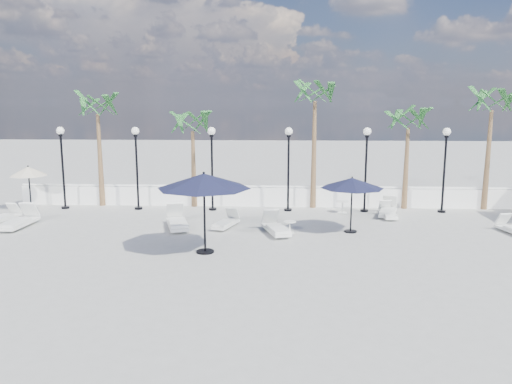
{
  "coord_description": "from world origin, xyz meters",
  "views": [
    {
      "loc": [
        -0.4,
        -16.09,
        4.93
      ],
      "look_at": [
        -1.31,
        2.99,
        1.5
      ],
      "focal_mm": 35.0,
      "sensor_mm": 36.0,
      "label": 1
    }
  ],
  "objects_px": {
    "lounger_3": "(276,227)",
    "parasol_navy_mid": "(352,183)",
    "lounger_2": "(177,222)",
    "lounger_7": "(388,213)",
    "lounger_1": "(19,221)",
    "lounger_0": "(4,216)",
    "lounger_4": "(226,222)",
    "parasol_cream_small": "(28,172)",
    "lounger_5": "(388,210)",
    "parasol_navy_left": "(204,181)"
  },
  "relations": [
    {
      "from": "lounger_2",
      "to": "parasol_navy_mid",
      "type": "distance_m",
      "value": 7.01
    },
    {
      "from": "lounger_5",
      "to": "parasol_navy_left",
      "type": "height_order",
      "value": "parasol_navy_left"
    },
    {
      "from": "lounger_0",
      "to": "parasol_navy_mid",
      "type": "relative_size",
      "value": 0.69
    },
    {
      "from": "lounger_1",
      "to": "lounger_5",
      "type": "distance_m",
      "value": 15.46
    },
    {
      "from": "lounger_5",
      "to": "parasol_navy_mid",
      "type": "distance_m",
      "value": 3.94
    },
    {
      "from": "lounger_3",
      "to": "parasol_navy_mid",
      "type": "distance_m",
      "value": 3.35
    },
    {
      "from": "lounger_2",
      "to": "lounger_7",
      "type": "distance_m",
      "value": 9.06
    },
    {
      "from": "lounger_2",
      "to": "lounger_5",
      "type": "height_order",
      "value": "lounger_2"
    },
    {
      "from": "lounger_1",
      "to": "lounger_2",
      "type": "height_order",
      "value": "lounger_2"
    },
    {
      "from": "lounger_4",
      "to": "parasol_navy_left",
      "type": "height_order",
      "value": "parasol_navy_left"
    },
    {
      "from": "parasol_navy_left",
      "to": "lounger_0",
      "type": "bearing_deg",
      "value": 156.13
    },
    {
      "from": "lounger_5",
      "to": "parasol_navy_mid",
      "type": "relative_size",
      "value": 0.84
    },
    {
      "from": "parasol_navy_left",
      "to": "lounger_4",
      "type": "bearing_deg",
      "value": 84.36
    },
    {
      "from": "lounger_2",
      "to": "parasol_cream_small",
      "type": "xyz_separation_m",
      "value": [
        -7.55,
        3.19,
        1.51
      ]
    },
    {
      "from": "lounger_5",
      "to": "parasol_cream_small",
      "type": "xyz_separation_m",
      "value": [
        -16.41,
        0.51,
        1.53
      ]
    },
    {
      "from": "parasol_navy_left",
      "to": "lounger_2",
      "type": "bearing_deg",
      "value": 116.63
    },
    {
      "from": "lounger_1",
      "to": "lounger_3",
      "type": "relative_size",
      "value": 1.04
    },
    {
      "from": "lounger_5",
      "to": "lounger_7",
      "type": "bearing_deg",
      "value": -85.94
    },
    {
      "from": "lounger_0",
      "to": "lounger_2",
      "type": "distance_m",
      "value": 7.6
    },
    {
      "from": "lounger_1",
      "to": "parasol_navy_mid",
      "type": "bearing_deg",
      "value": 1.88
    },
    {
      "from": "parasol_cream_small",
      "to": "lounger_0",
      "type": "bearing_deg",
      "value": -89.93
    },
    {
      "from": "lounger_1",
      "to": "lounger_7",
      "type": "xyz_separation_m",
      "value": [
        15.1,
        2.45,
        -0.06
      ]
    },
    {
      "from": "lounger_7",
      "to": "parasol_navy_mid",
      "type": "xyz_separation_m",
      "value": [
        -1.95,
        -2.53,
        1.7
      ]
    },
    {
      "from": "lounger_1",
      "to": "lounger_7",
      "type": "distance_m",
      "value": 15.3
    },
    {
      "from": "lounger_5",
      "to": "lounger_7",
      "type": "distance_m",
      "value": 0.41
    },
    {
      "from": "lounger_2",
      "to": "lounger_4",
      "type": "relative_size",
      "value": 1.29
    },
    {
      "from": "lounger_1",
      "to": "lounger_5",
      "type": "xyz_separation_m",
      "value": [
        15.2,
        2.85,
        -0.02
      ]
    },
    {
      "from": "parasol_cream_small",
      "to": "parasol_navy_mid",
      "type": "bearing_deg",
      "value": -13.47
    },
    {
      "from": "lounger_5",
      "to": "parasol_cream_small",
      "type": "distance_m",
      "value": 16.49
    },
    {
      "from": "lounger_2",
      "to": "parasol_cream_small",
      "type": "height_order",
      "value": "parasol_cream_small"
    },
    {
      "from": "lounger_1",
      "to": "parasol_cream_small",
      "type": "xyz_separation_m",
      "value": [
        -1.21,
        3.36,
        1.51
      ]
    },
    {
      "from": "lounger_2",
      "to": "parasol_navy_left",
      "type": "distance_m",
      "value": 4.14
    },
    {
      "from": "parasol_navy_mid",
      "to": "parasol_cream_small",
      "type": "xyz_separation_m",
      "value": [
        -14.36,
        3.44,
        -0.13
      ]
    },
    {
      "from": "lounger_7",
      "to": "lounger_2",
      "type": "bearing_deg",
      "value": -167.05
    },
    {
      "from": "lounger_5",
      "to": "parasol_navy_left",
      "type": "bearing_deg",
      "value": -123.96
    },
    {
      "from": "lounger_0",
      "to": "lounger_2",
      "type": "height_order",
      "value": "lounger_2"
    },
    {
      "from": "lounger_7",
      "to": "parasol_cream_small",
      "type": "distance_m",
      "value": 16.42
    },
    {
      "from": "lounger_4",
      "to": "lounger_0",
      "type": "bearing_deg",
      "value": -165.79
    },
    {
      "from": "lounger_1",
      "to": "lounger_7",
      "type": "bearing_deg",
      "value": 11.42
    },
    {
      "from": "lounger_3",
      "to": "parasol_navy_mid",
      "type": "xyz_separation_m",
      "value": [
        2.88,
        0.39,
        1.66
      ]
    },
    {
      "from": "lounger_4",
      "to": "lounger_7",
      "type": "relative_size",
      "value": 1.07
    },
    {
      "from": "lounger_2",
      "to": "lounger_3",
      "type": "xyz_separation_m",
      "value": [
        3.93,
        -0.64,
        -0.03
      ]
    },
    {
      "from": "parasol_navy_left",
      "to": "lounger_5",
      "type": "bearing_deg",
      "value": 38.82
    },
    {
      "from": "lounger_3",
      "to": "lounger_5",
      "type": "relative_size",
      "value": 1.01
    },
    {
      "from": "lounger_3",
      "to": "parasol_cream_small",
      "type": "distance_m",
      "value": 12.19
    },
    {
      "from": "lounger_0",
      "to": "parasol_navy_left",
      "type": "bearing_deg",
      "value": -15.18
    },
    {
      "from": "lounger_3",
      "to": "parasol_cream_small",
      "type": "xyz_separation_m",
      "value": [
        -11.48,
        3.83,
        1.53
      ]
    },
    {
      "from": "lounger_2",
      "to": "lounger_7",
      "type": "relative_size",
      "value": 1.39
    },
    {
      "from": "lounger_7",
      "to": "parasol_navy_mid",
      "type": "bearing_deg",
      "value": -129.34
    },
    {
      "from": "lounger_7",
      "to": "parasol_cream_small",
      "type": "xyz_separation_m",
      "value": [
        -16.31,
        0.91,
        1.57
      ]
    }
  ]
}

